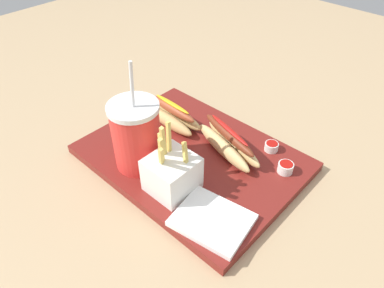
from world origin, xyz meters
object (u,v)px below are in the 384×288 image
at_px(ketchup_cup_1, 286,167).
at_px(soda_cup, 136,135).
at_px(ketchup_cup_2, 271,146).
at_px(hot_dog_1, 228,142).
at_px(hot_dog_2, 173,116).
at_px(napkin_stack, 212,220).
at_px(fries_basket, 172,173).

bearing_deg(ketchup_cup_1, soda_cup, -142.52).
bearing_deg(ketchup_cup_2, hot_dog_1, -134.49).
relative_size(soda_cup, hot_dog_2, 1.47).
distance_m(hot_dog_1, napkin_stack, 0.20).
bearing_deg(hot_dog_1, soda_cup, -126.66).
bearing_deg(hot_dog_1, fries_basket, -94.38).
bearing_deg(soda_cup, hot_dog_2, 107.62).
bearing_deg(ketchup_cup_1, napkin_stack, -97.63).
distance_m(soda_cup, ketchup_cup_2, 0.30).
distance_m(hot_dog_2, ketchup_cup_1, 0.30).
bearing_deg(hot_dog_2, ketchup_cup_1, 7.76).
bearing_deg(napkin_stack, soda_cup, 175.99).
height_order(fries_basket, ketchup_cup_1, fries_basket).
xyz_separation_m(fries_basket, ketchup_cup_2, (0.08, 0.23, -0.03)).
distance_m(hot_dog_1, ketchup_cup_1, 0.13).
bearing_deg(hot_dog_1, ketchup_cup_1, 13.57).
xyz_separation_m(hot_dog_1, ketchup_cup_1, (0.13, 0.03, -0.01)).
xyz_separation_m(hot_dog_2, ketchup_cup_1, (0.30, 0.04, -0.01)).
height_order(hot_dog_1, napkin_stack, hot_dog_1).
bearing_deg(soda_cup, napkin_stack, -4.01).
bearing_deg(hot_dog_2, hot_dog_1, 3.09).
height_order(hot_dog_1, hot_dog_2, hot_dog_1).
bearing_deg(ketchup_cup_1, fries_basket, -126.17).
xyz_separation_m(soda_cup, hot_dog_1, (0.12, 0.16, -0.05)).
bearing_deg(hot_dog_2, soda_cup, -72.38).
relative_size(ketchup_cup_1, napkin_stack, 0.24).
height_order(soda_cup, hot_dog_1, soda_cup).
height_order(soda_cup, hot_dog_2, soda_cup).
bearing_deg(fries_basket, ketchup_cup_2, 70.70).
distance_m(ketchup_cup_1, ketchup_cup_2, 0.07).
xyz_separation_m(soda_cup, napkin_stack, (0.22, -0.02, -0.07)).
bearing_deg(ketchup_cup_1, hot_dog_2, -172.24).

